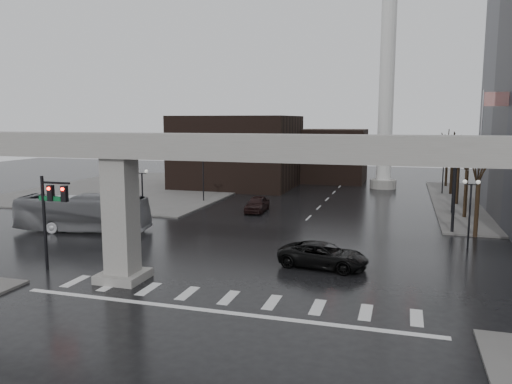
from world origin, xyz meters
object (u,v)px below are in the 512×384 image
(signal_mast_arm, at_px, (408,163))
(city_bus, at_px, (83,213))
(pickup_truck, at_px, (323,255))
(far_car, at_px, (257,204))

(signal_mast_arm, height_order, city_bus, signal_mast_arm)
(pickup_truck, xyz_separation_m, city_bus, (-21.33, 4.65, 0.78))
(far_car, bearing_deg, pickup_truck, -63.72)
(signal_mast_arm, distance_m, pickup_truck, 14.64)
(signal_mast_arm, xyz_separation_m, far_car, (-14.72, 4.85, -5.02))
(signal_mast_arm, bearing_deg, far_car, 161.75)
(pickup_truck, distance_m, city_bus, 21.85)
(city_bus, xyz_separation_m, far_car, (11.65, 13.00, -0.77))
(pickup_truck, height_order, city_bus, city_bus)
(city_bus, bearing_deg, signal_mast_arm, -82.74)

